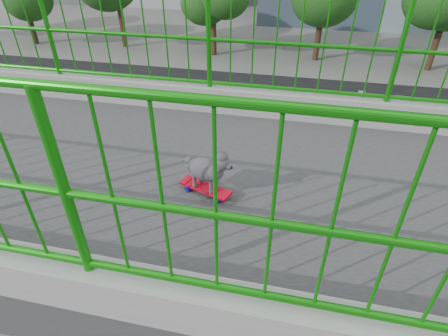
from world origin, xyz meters
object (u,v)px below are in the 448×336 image
car_1 (289,174)px  car_2 (375,144)px  poodle (207,169)px  car_3 (413,116)px  skateboard (206,189)px

car_1 → car_2: 4.82m
poodle → car_1: bearing=-164.7°
car_1 → car_2: car_1 is taller
car_1 → car_3: 8.64m
poodle → car_3: (-15.83, 6.50, -6.46)m
car_2 → poodle: bearing=161.3°
skateboard → car_2: size_ratio=0.09×
poodle → car_2: (-12.63, 4.28, -6.54)m
car_1 → poodle: bearing=-4.2°
car_1 → car_2: size_ratio=0.88×
car_2 → car_1: bearing=131.6°
car_1 → car_3: car_3 is taller
skateboard → car_3: bearing=177.0°
car_1 → car_3: size_ratio=0.82×
skateboard → car_1: 11.36m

